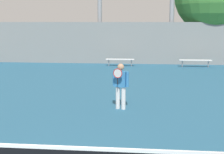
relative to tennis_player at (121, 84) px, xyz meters
name	(u,v)px	position (x,y,z in m)	size (l,w,h in m)	color
tennis_player	(121,84)	(0.00, 0.00, 0.00)	(0.55, 0.47, 1.53)	silver
bench_adjacent_court	(120,60)	(-0.77, 10.36, -0.44)	(1.88, 0.40, 0.47)	white
bench_by_gate	(195,60)	(4.12, 10.36, -0.43)	(2.06, 0.40, 0.47)	white
back_fence	(121,43)	(-0.81, 11.60, 0.58)	(31.61, 0.06, 2.89)	gray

